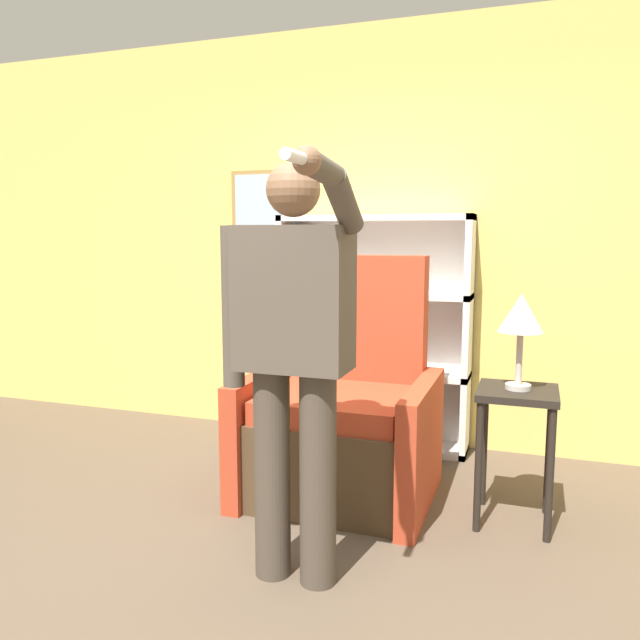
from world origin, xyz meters
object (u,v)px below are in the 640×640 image
armchair (343,421)px  table_lamp (521,317)px  person_standing (293,347)px  bookcase (359,334)px  side_table (517,419)px

armchair → table_lamp: size_ratio=2.80×
person_standing → table_lamp: person_standing is taller
bookcase → armchair: bookcase is taller
side_table → table_lamp: (0.00, -0.00, 0.51)m
armchair → person_standing: person_standing is taller
bookcase → table_lamp: bearing=-40.9°
side_table → table_lamp: 0.51m
armchair → person_standing: size_ratio=0.77×
bookcase → side_table: bearing=-40.9°
armchair → side_table: (0.91, -0.08, 0.12)m
table_lamp → armchair: bearing=174.7°
armchair → side_table: 0.93m
bookcase → armchair: (0.14, -0.83, -0.35)m
table_lamp → bookcase: bearing=139.1°
table_lamp → person_standing: bearing=-134.9°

